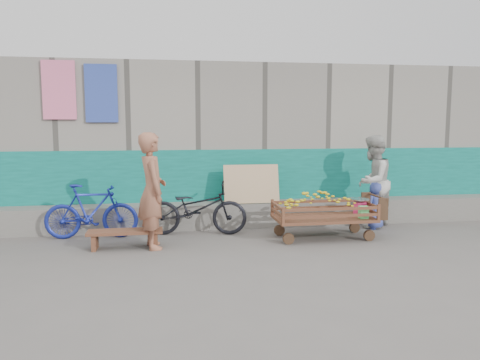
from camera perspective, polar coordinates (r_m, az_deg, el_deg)
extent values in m
plane|color=#5D5854|center=(6.37, 2.43, -10.25)|extent=(80.00, 80.00, 0.00)
cube|color=gray|center=(10.15, -2.21, 4.77)|extent=(12.00, 3.00, 3.00)
cube|color=#106659|center=(8.72, -0.97, -0.86)|extent=(12.00, 0.03, 1.40)
cube|color=#63615C|center=(8.57, -0.74, -4.22)|extent=(12.00, 0.50, 0.45)
cube|color=tan|center=(8.40, 1.41, -0.48)|extent=(1.00, 0.19, 0.68)
cube|color=pink|center=(8.72, -21.21, 10.20)|extent=(0.55, 0.03, 1.00)
cube|color=#354DAD|center=(8.61, -16.56, 10.10)|extent=(0.55, 0.03, 1.00)
cube|color=brown|center=(7.81, 10.14, -4.60)|extent=(1.61, 0.80, 0.04)
cylinder|color=#3B2118|center=(7.40, 5.93, -7.13)|extent=(0.18, 0.05, 0.18)
cube|color=brown|center=(7.21, 5.31, -4.30)|extent=(0.04, 0.04, 0.25)
cylinder|color=#3B2118|center=(7.95, 4.82, -6.13)|extent=(0.18, 0.05, 0.18)
cube|color=brown|center=(7.92, 3.95, -3.26)|extent=(0.04, 0.04, 0.25)
cylinder|color=#3B2118|center=(7.85, 15.47, -6.53)|extent=(0.18, 0.05, 0.18)
cube|color=brown|center=(7.74, 16.53, -3.78)|extent=(0.04, 0.04, 0.25)
cylinder|color=#3B2118|center=(8.37, 13.79, -5.64)|extent=(0.18, 0.05, 0.18)
cube|color=brown|center=(8.41, 14.32, -2.87)|extent=(0.04, 0.04, 0.25)
cube|color=brown|center=(7.45, 11.12, -4.32)|extent=(1.55, 0.04, 0.04)
cube|color=brown|center=(7.43, 11.14, -3.51)|extent=(1.55, 0.04, 0.04)
cube|color=brown|center=(8.14, 9.29, -3.32)|extent=(1.55, 0.04, 0.04)
cube|color=brown|center=(8.12, 9.30, -2.58)|extent=(1.55, 0.04, 0.04)
cube|color=brown|center=(7.57, 4.59, -4.02)|extent=(0.04, 0.75, 0.04)
cube|color=brown|center=(7.55, 4.60, -3.23)|extent=(0.04, 0.75, 0.04)
cube|color=brown|center=(8.08, 15.37, -3.56)|extent=(0.04, 0.75, 0.04)
cube|color=brown|center=(8.06, 15.40, -2.81)|extent=(0.04, 0.75, 0.04)
cylinder|color=#3B2118|center=(8.11, 16.46, -1.95)|extent=(0.04, 0.71, 0.04)
cube|color=#3B2118|center=(8.40, 15.07, -2.65)|extent=(0.16, 0.04, 0.36)
cube|color=#3B2118|center=(7.82, 17.05, -3.43)|extent=(0.16, 0.04, 0.36)
ellipsoid|color=yellow|center=(7.74, 9.55, -3.05)|extent=(1.16, 0.62, 0.39)
cylinder|color=#FF2D73|center=(8.01, 14.39, -3.42)|extent=(0.21, 0.21, 0.23)
cylinder|color=silver|center=(7.99, 14.42, -2.54)|extent=(0.03, 0.03, 0.05)
cylinder|color=silver|center=(7.99, 14.43, -2.28)|extent=(0.30, 0.30, 0.02)
cube|color=#5CEB78|center=(7.77, 14.82, -3.81)|extent=(0.14, 0.11, 0.20)
cube|color=brown|center=(7.31, -13.83, -6.13)|extent=(1.12, 0.34, 0.04)
cube|color=brown|center=(7.39, -17.28, -7.25)|extent=(0.07, 0.31, 0.22)
cube|color=brown|center=(7.32, -10.28, -7.19)|extent=(0.07, 0.31, 0.22)
imported|color=#9C6047|center=(7.15, -10.66, -1.28)|extent=(0.54, 0.71, 1.75)
imported|color=#BBBAB3|center=(8.78, 15.88, -0.18)|extent=(1.03, 1.02, 1.67)
imported|color=#4050AC|center=(8.71, 16.19, -2.98)|extent=(0.50, 0.45, 0.85)
imported|color=black|center=(7.96, -5.36, -3.48)|extent=(1.77, 0.82, 0.90)
imported|color=navy|center=(8.03, -17.67, -3.67)|extent=(1.51, 0.46, 0.90)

